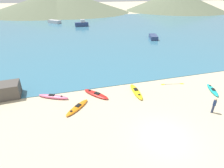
% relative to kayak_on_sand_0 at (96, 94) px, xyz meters
% --- Properties ---
extents(ground_plane, '(400.00, 400.00, 0.00)m').
position_rel_kayak_on_sand_0_xyz_m(ground_plane, '(3.80, -7.39, -0.14)').
color(ground_plane, '#C6B793').
extents(bay_water, '(160.00, 70.00, 0.06)m').
position_rel_kayak_on_sand_0_xyz_m(bay_water, '(3.80, 36.41, -0.11)').
color(bay_water, teal).
rests_on(bay_water, ground_plane).
extents(far_hill_left, '(59.81, 59.81, 8.80)m').
position_rel_kayak_on_sand_0_xyz_m(far_hill_left, '(-8.03, 89.08, 4.26)').
color(far_hill_left, '#5B664C').
rests_on(far_hill_left, ground_plane).
extents(far_hill_midleft, '(63.36, 63.36, 9.37)m').
position_rel_kayak_on_sand_0_xyz_m(far_hill_midleft, '(4.21, 90.15, 4.55)').
color(far_hill_midleft, '#5B664C').
rests_on(far_hill_midleft, ground_plane).
extents(far_hill_midright, '(56.41, 56.41, 10.77)m').
position_rel_kayak_on_sand_0_xyz_m(far_hill_midright, '(63.45, 81.96, 5.25)').
color(far_hill_midright, '#5B664C').
rests_on(far_hill_midright, ground_plane).
extents(kayak_on_sand_0, '(2.62, 3.06, 0.32)m').
position_rel_kayak_on_sand_0_xyz_m(kayak_on_sand_0, '(0.00, 0.00, 0.00)').
color(kayak_on_sand_0, red).
rests_on(kayak_on_sand_0, ground_plane).
extents(kayak_on_sand_1, '(2.66, 2.69, 0.29)m').
position_rel_kayak_on_sand_0_xyz_m(kayak_on_sand_1, '(-2.17, -1.89, -0.01)').
color(kayak_on_sand_1, orange).
rests_on(kayak_on_sand_1, ground_plane).
extents(kayak_on_sand_2, '(0.93, 3.39, 0.36)m').
position_rel_kayak_on_sand_0_xyz_m(kayak_on_sand_2, '(4.32, -0.71, 0.02)').
color(kayak_on_sand_2, yellow).
rests_on(kayak_on_sand_2, ground_plane).
extents(kayak_on_sand_3, '(1.60, 2.83, 0.31)m').
position_rel_kayak_on_sand_0_xyz_m(kayak_on_sand_3, '(12.63, -2.70, -0.00)').
color(kayak_on_sand_3, teal).
rests_on(kayak_on_sand_3, ground_plane).
extents(kayak_on_sand_4, '(3.23, 2.04, 0.39)m').
position_rel_kayak_on_sand_0_xyz_m(kayak_on_sand_4, '(-4.36, 0.64, 0.03)').
color(kayak_on_sand_4, '#E5668C').
rests_on(kayak_on_sand_4, ground_plane).
extents(person_near_foreground, '(0.31, 0.25, 1.54)m').
position_rel_kayak_on_sand_0_xyz_m(person_near_foreground, '(9.59, -5.90, 0.74)').
color(person_near_foreground, '#384260').
rests_on(person_near_foreground, ground_plane).
extents(moored_boat_0, '(2.74, 4.25, 0.87)m').
position_rel_kayak_on_sand_0_xyz_m(moored_boat_0, '(17.82, 21.03, 0.36)').
color(moored_boat_0, navy).
rests_on(moored_boat_0, bay_water).
extents(moored_boat_1, '(4.13, 1.53, 2.07)m').
position_rel_kayak_on_sand_0_xyz_m(moored_boat_1, '(3.94, 42.51, 0.65)').
color(moored_boat_1, navy).
rests_on(moored_boat_1, bay_water).
extents(moored_boat_2, '(4.62, 4.88, 1.05)m').
position_rel_kayak_on_sand_0_xyz_m(moored_boat_2, '(-4.46, 51.39, 0.45)').
color(moored_boat_2, '#B2B2B7').
rests_on(moored_boat_2, bay_water).
extents(loose_paddle, '(2.76, 0.72, 0.03)m').
position_rel_kayak_on_sand_0_xyz_m(loose_paddle, '(9.29, -0.05, -0.12)').
color(loose_paddle, black).
rests_on(loose_paddle, ground_plane).
extents(shoreline_rock, '(2.76, 2.15, 1.50)m').
position_rel_kayak_on_sand_0_xyz_m(shoreline_rock, '(-8.98, 2.26, 0.61)').
color(shoreline_rock, '#4C4742').
rests_on(shoreline_rock, ground_plane).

